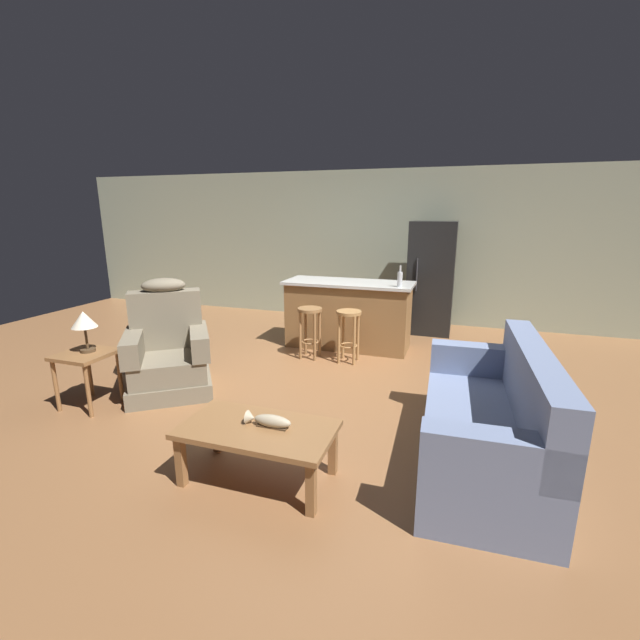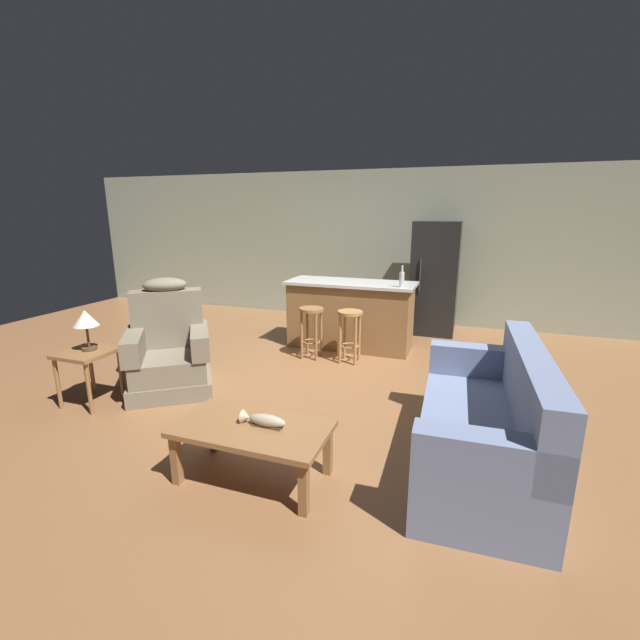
# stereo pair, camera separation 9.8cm
# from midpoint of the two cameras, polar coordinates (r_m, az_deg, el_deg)

# --- Properties ---
(ground_plane) EXTENTS (12.00, 12.00, 0.00)m
(ground_plane) POSITION_cam_midpoint_polar(r_m,az_deg,el_deg) (5.02, -0.86, -7.99)
(ground_plane) COLOR brown
(back_wall) EXTENTS (12.00, 0.05, 2.60)m
(back_wall) POSITION_cam_midpoint_polar(r_m,az_deg,el_deg) (7.69, 6.94, 9.68)
(back_wall) COLOR #9EA88E
(back_wall) RESTS_ON ground_plane
(coffee_table) EXTENTS (1.10, 0.60, 0.42)m
(coffee_table) POSITION_cam_midpoint_polar(r_m,az_deg,el_deg) (3.19, -9.21, -14.76)
(coffee_table) COLOR olive
(coffee_table) RESTS_ON ground_plane
(fish_figurine) EXTENTS (0.34, 0.10, 0.10)m
(fish_figurine) POSITION_cam_midpoint_polar(r_m,az_deg,el_deg) (3.14, -7.83, -13.17)
(fish_figurine) COLOR #4C3823
(fish_figurine) RESTS_ON coffee_table
(couch) EXTENTS (0.91, 1.93, 0.94)m
(couch) POSITION_cam_midpoint_polar(r_m,az_deg,el_deg) (3.57, 21.06, -12.76)
(couch) COLOR #707FA3
(couch) RESTS_ON ground_plane
(recliner_near_lamp) EXTENTS (1.17, 1.17, 1.20)m
(recliner_near_lamp) POSITION_cam_midpoint_polar(r_m,az_deg,el_deg) (4.95, -20.11, -4.04)
(recliner_near_lamp) COLOR #756B56
(recliner_near_lamp) RESTS_ON ground_plane
(end_table) EXTENTS (0.48, 0.48, 0.56)m
(end_table) POSITION_cam_midpoint_polar(r_m,az_deg,el_deg) (4.85, -29.24, -4.93)
(end_table) COLOR olive
(end_table) RESTS_ON ground_plane
(table_lamp) EXTENTS (0.24, 0.24, 0.41)m
(table_lamp) POSITION_cam_midpoint_polar(r_m,az_deg,el_deg) (4.76, -29.48, -0.17)
(table_lamp) COLOR #4C3823
(table_lamp) RESTS_ON end_table
(kitchen_island) EXTENTS (1.80, 0.70, 0.95)m
(kitchen_island) POSITION_cam_midpoint_polar(r_m,az_deg,el_deg) (6.11, 3.32, 0.76)
(kitchen_island) COLOR olive
(kitchen_island) RESTS_ON ground_plane
(bar_stool_left) EXTENTS (0.32, 0.32, 0.68)m
(bar_stool_left) POSITION_cam_midpoint_polar(r_m,az_deg,el_deg) (5.63, -1.85, -0.46)
(bar_stool_left) COLOR olive
(bar_stool_left) RESTS_ON ground_plane
(bar_stool_right) EXTENTS (0.32, 0.32, 0.68)m
(bar_stool_right) POSITION_cam_midpoint_polar(r_m,az_deg,el_deg) (5.48, 3.33, -0.90)
(bar_stool_right) COLOR #A87A47
(bar_stool_right) RESTS_ON ground_plane
(refrigerator) EXTENTS (0.70, 0.69, 1.76)m
(refrigerator) POSITION_cam_midpoint_polar(r_m,az_deg,el_deg) (7.03, 14.20, 5.48)
(refrigerator) COLOR black
(refrigerator) RESTS_ON ground_plane
(bottle_tall_green) EXTENTS (0.06, 0.06, 0.28)m
(bottle_tall_green) POSITION_cam_midpoint_polar(r_m,az_deg,el_deg) (5.64, 10.12, 5.42)
(bottle_tall_green) COLOR silver
(bottle_tall_green) RESTS_ON kitchen_island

